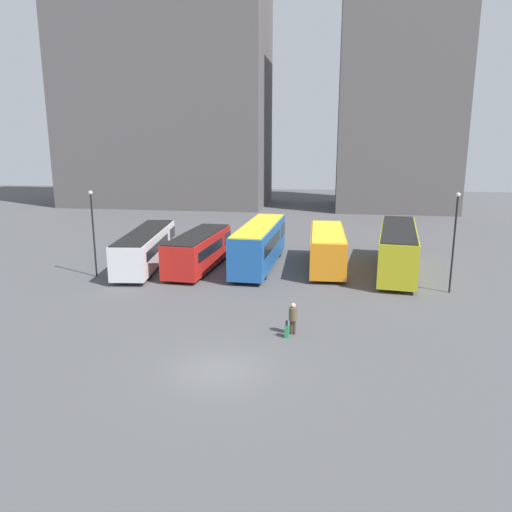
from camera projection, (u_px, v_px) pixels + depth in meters
The scene contains 12 objects.
ground_plane at pixel (219, 370), 21.77m from camera, with size 160.00×160.00×0.00m, color #4C4C4F.
building_block_left at pixel (165, 70), 72.98m from camera, with size 29.85×15.16×39.33m.
building_block_right at pixel (399, 80), 68.58m from camera, with size 16.14×14.58×35.34m.
bus_0 at pixel (146, 247), 39.15m from camera, with size 3.81×11.67×2.81m.
bus_1 at pixel (199, 250), 38.39m from camera, with size 3.19×9.43×2.77m.
bus_2 at pixel (260, 244), 39.07m from camera, with size 2.93×11.56×3.35m.
bus_3 at pixel (327, 247), 38.68m from camera, with size 2.87×9.74×2.96m.
bus_4 at pixel (398, 248), 37.63m from camera, with size 3.99×12.47×3.35m.
traveler at pixel (293, 316), 25.53m from camera, with size 0.45×0.45×1.68m.
suitcase at pixel (287, 331), 25.30m from camera, with size 0.22×0.39×0.95m.
lamp_post_0 at pixel (93, 227), 35.69m from camera, with size 0.28×0.28×6.27m.
lamp_post_1 at pixel (454, 236), 31.85m from camera, with size 0.28×0.28×6.55m.
Camera 1 is at (4.58, -19.58, 9.85)m, focal length 35.00 mm.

